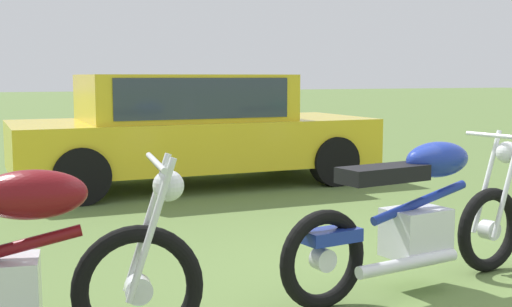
% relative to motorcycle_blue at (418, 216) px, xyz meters
% --- Properties ---
extents(ground_plane, '(120.00, 120.00, 0.00)m').
position_rel_motorcycle_blue_xyz_m(ground_plane, '(0.05, -0.14, -0.49)').
color(ground_plane, '#567038').
extents(motorcycle_blue, '(2.10, 0.69, 1.02)m').
position_rel_motorcycle_blue_xyz_m(motorcycle_blue, '(0.00, 0.00, 0.00)').
color(motorcycle_blue, black).
rests_on(motorcycle_blue, ground).
extents(car_yellow, '(4.62, 1.97, 1.43)m').
position_rel_motorcycle_blue_xyz_m(car_yellow, '(0.00, 4.68, 0.31)').
color(car_yellow, gold).
rests_on(car_yellow, ground).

